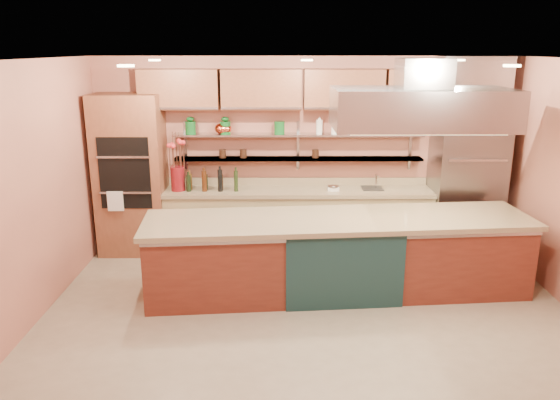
{
  "coord_description": "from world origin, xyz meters",
  "views": [
    {
      "loc": [
        -0.34,
        -5.44,
        2.92
      ],
      "look_at": [
        -0.32,
        1.0,
        1.11
      ],
      "focal_mm": 35.0,
      "sensor_mm": 36.0,
      "label": 1
    }
  ],
  "objects_px": {
    "island": "(337,255)",
    "kitchen_scale": "(333,187)",
    "refrigerator": "(466,182)",
    "flower_vase": "(178,179)",
    "green_canister": "(279,128)",
    "copper_kettle": "(221,129)"
  },
  "relations": [
    {
      "from": "island",
      "to": "kitchen_scale",
      "type": "distance_m",
      "value": 1.46
    },
    {
      "from": "refrigerator",
      "to": "island",
      "type": "xyz_separation_m",
      "value": [
        -1.97,
        -1.36,
        -0.58
      ]
    },
    {
      "from": "flower_vase",
      "to": "green_canister",
      "type": "distance_m",
      "value": 1.63
    },
    {
      "from": "island",
      "to": "green_canister",
      "type": "distance_m",
      "value": 2.19
    },
    {
      "from": "refrigerator",
      "to": "island",
      "type": "bearing_deg",
      "value": -145.34
    },
    {
      "from": "island",
      "to": "green_canister",
      "type": "height_order",
      "value": "green_canister"
    },
    {
      "from": "island",
      "to": "flower_vase",
      "type": "height_order",
      "value": "flower_vase"
    },
    {
      "from": "refrigerator",
      "to": "flower_vase",
      "type": "relative_size",
      "value": 5.97
    },
    {
      "from": "refrigerator",
      "to": "island",
      "type": "height_order",
      "value": "refrigerator"
    },
    {
      "from": "refrigerator",
      "to": "copper_kettle",
      "type": "relative_size",
      "value": 11.19
    },
    {
      "from": "refrigerator",
      "to": "copper_kettle",
      "type": "xyz_separation_m",
      "value": [
        -3.51,
        0.23,
        0.74
      ]
    },
    {
      "from": "island",
      "to": "flower_vase",
      "type": "bearing_deg",
      "value": 142.78
    },
    {
      "from": "kitchen_scale",
      "to": "copper_kettle",
      "type": "xyz_separation_m",
      "value": [
        -1.61,
        0.22,
        0.81
      ]
    },
    {
      "from": "green_canister",
      "to": "copper_kettle",
      "type": "bearing_deg",
      "value": 180.0
    },
    {
      "from": "refrigerator",
      "to": "flower_vase",
      "type": "xyz_separation_m",
      "value": [
        -4.13,
        0.01,
        0.06
      ]
    },
    {
      "from": "island",
      "to": "flower_vase",
      "type": "relative_size",
      "value": 12.93
    },
    {
      "from": "flower_vase",
      "to": "kitchen_scale",
      "type": "distance_m",
      "value": 2.23
    },
    {
      "from": "kitchen_scale",
      "to": "green_canister",
      "type": "height_order",
      "value": "green_canister"
    },
    {
      "from": "refrigerator",
      "to": "island",
      "type": "relative_size",
      "value": 0.46
    },
    {
      "from": "copper_kettle",
      "to": "flower_vase",
      "type": "bearing_deg",
      "value": -160.38
    },
    {
      "from": "refrigerator",
      "to": "kitchen_scale",
      "type": "height_order",
      "value": "refrigerator"
    },
    {
      "from": "green_canister",
      "to": "kitchen_scale",
      "type": "bearing_deg",
      "value": -15.88
    }
  ]
}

